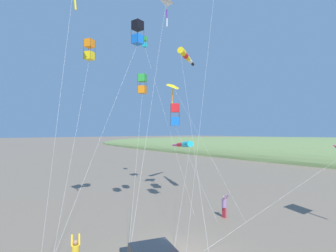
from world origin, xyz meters
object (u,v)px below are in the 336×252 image
object	(u,v)px
kite_box_teal_far_right	(175,115)
kite_box_yellow_midlevel	(145,42)
kite_windsock_checkered_midright	(184,144)
kite_box_long_streamer_left	(89,50)
person_child_green_jacket	(224,205)
kite_delta_orange_high_right	(174,87)
kite_box_green_low_center	(138,33)
kite_delta_striped_overhead	(166,1)
kite_windsock_black_fish_shape	(185,56)
kite_box_white_trailing	(142,84)

from	to	relation	value
kite_box_teal_far_right	kite_box_yellow_midlevel	bearing A→B (deg)	77.18
kite_windsock_checkered_midright	kite_box_long_streamer_left	bearing A→B (deg)	-173.47
person_child_green_jacket	kite_windsock_checkered_midright	world-z (taller)	kite_windsock_checkered_midright
kite_box_teal_far_right	kite_delta_orange_high_right	distance (m)	3.17
person_child_green_jacket	kite_box_green_low_center	world-z (taller)	kite_box_green_low_center
kite_box_yellow_midlevel	kite_windsock_checkered_midright	xyz separation A→B (m)	(2.28, -4.42, -12.28)
kite_delta_striped_overhead	kite_delta_orange_high_right	bearing A→B (deg)	28.66
kite_delta_orange_high_right	kite_delta_striped_overhead	bearing A→B (deg)	-151.34
kite_box_teal_far_right	kite_box_yellow_midlevel	xyz separation A→B (m)	(1.69, 7.43, 9.23)
kite_delta_striped_overhead	kite_box_long_streamer_left	xyz separation A→B (m)	(-6.84, 1.48, -5.62)
kite_delta_striped_overhead	kite_box_green_low_center	size ratio (longest dim) A/B	1.34
kite_box_teal_far_right	kite_windsock_checkered_midright	size ratio (longest dim) A/B	0.59
kite_windsock_black_fish_shape	kite_box_green_low_center	world-z (taller)	kite_windsock_black_fish_shape
kite_delta_striped_overhead	kite_box_yellow_midlevel	xyz separation A→B (m)	(2.56, 7.23, -1.39)
kite_windsock_black_fish_shape	kite_delta_striped_overhead	size ratio (longest dim) A/B	0.79
kite_delta_orange_high_right	kite_box_green_low_center	distance (m)	8.57
kite_box_teal_far_right	kite_box_green_low_center	world-z (taller)	kite_box_green_low_center
kite_windsock_black_fish_shape	kite_box_white_trailing	distance (m)	7.79
person_child_green_jacket	kite_delta_orange_high_right	size ratio (longest dim) A/B	0.16
kite_box_long_streamer_left	kite_box_green_low_center	bearing A→B (deg)	-72.94
kite_box_green_low_center	kite_windsock_black_fish_shape	bearing A→B (deg)	26.95
kite_delta_striped_overhead	kite_box_white_trailing	size ratio (longest dim) A/B	1.69
kite_delta_orange_high_right	kite_box_yellow_midlevel	bearing A→B (deg)	81.90
kite_box_long_streamer_left	kite_windsock_black_fish_shape	bearing A→B (deg)	-1.18
kite_delta_striped_overhead	kite_windsock_checkered_midright	bearing A→B (deg)	30.19
kite_box_yellow_midlevel	kite_box_long_streamer_left	bearing A→B (deg)	-148.53
kite_delta_striped_overhead	kite_windsock_black_fish_shape	bearing A→B (deg)	19.14
kite_delta_orange_high_right	person_child_green_jacket	bearing A→B (deg)	-99.83
kite_windsock_checkered_midright	kite_box_teal_far_right	bearing A→B (deg)	-142.83
kite_box_white_trailing	kite_box_long_streamer_left	xyz separation A→B (m)	(-3.96, 1.74, 2.54)
kite_box_teal_far_right	kite_box_green_low_center	xyz separation A→B (m)	(-6.24, -3.12, 5.34)
kite_delta_striped_overhead	kite_box_long_streamer_left	world-z (taller)	kite_delta_striped_overhead
kite_box_green_low_center	kite_windsock_checkered_midright	bearing A→B (deg)	30.99
kite_box_teal_far_right	kite_windsock_checkered_midright	distance (m)	5.84
kite_delta_striped_overhead	kite_box_white_trailing	distance (m)	8.66
kite_windsock_checkered_midright	kite_box_green_low_center	size ratio (longest dim) A/B	1.08
kite_box_teal_far_right	kite_box_white_trailing	bearing A→B (deg)	-178.99
kite_box_yellow_midlevel	kite_box_white_trailing	bearing A→B (deg)	-125.97
kite_box_white_trailing	kite_box_long_streamer_left	world-z (taller)	kite_box_long_streamer_left
kite_box_yellow_midlevel	kite_box_long_streamer_left	world-z (taller)	kite_box_yellow_midlevel
kite_box_yellow_midlevel	kite_windsock_checkered_midright	distance (m)	13.25
kite_windsock_checkered_midright	kite_box_yellow_midlevel	bearing A→B (deg)	117.29
kite_delta_orange_high_right	kite_box_long_streamer_left	world-z (taller)	kite_box_long_streamer_left
kite_box_long_streamer_left	kite_box_teal_far_right	bearing A→B (deg)	-12.25
kite_windsock_black_fish_shape	kite_box_yellow_midlevel	size ratio (longest dim) A/B	0.84
kite_box_white_trailing	kite_windsock_checkered_midright	xyz separation A→B (m)	(7.72, 3.08, -5.51)
kite_box_white_trailing	kite_box_yellow_midlevel	bearing A→B (deg)	54.03
kite_windsock_checkered_midright	kite_box_green_low_center	bearing A→B (deg)	-149.01
kite_box_white_trailing	kite_box_green_low_center	world-z (taller)	kite_box_green_low_center
kite_delta_orange_high_right	kite_box_green_low_center	bearing A→B (deg)	-149.01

